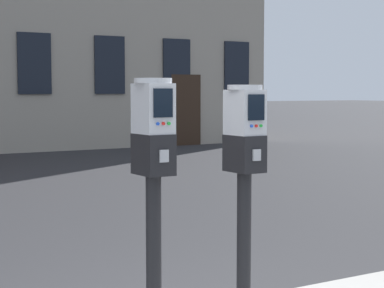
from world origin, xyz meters
The scene contains 2 objects.
parking_meter_near_kerb centered at (-0.50, -0.29, 1.22)m, with size 0.22×0.25×1.56m.
parking_meter_twin_adjacent centered at (0.14, -0.29, 1.19)m, with size 0.22×0.25×1.52m.
Camera 1 is at (-2.33, -3.74, 1.63)m, focal length 64.16 mm.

